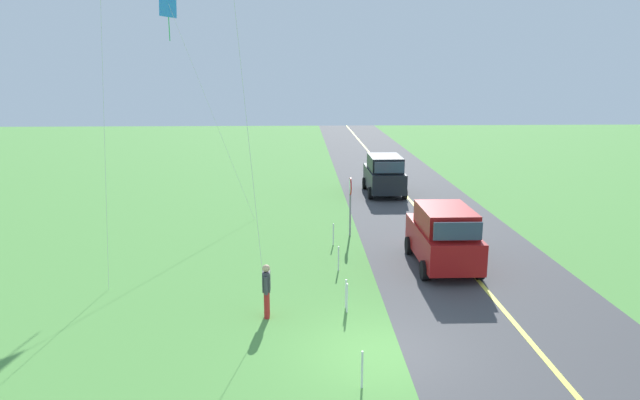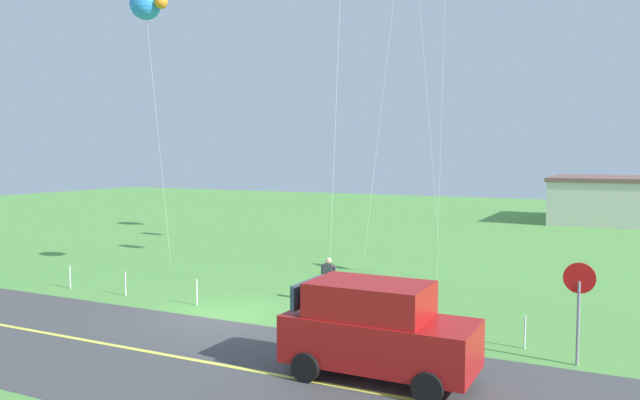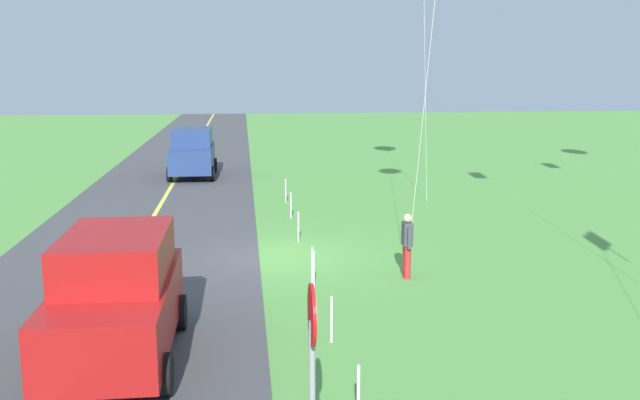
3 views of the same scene
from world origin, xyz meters
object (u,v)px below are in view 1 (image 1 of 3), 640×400
(stop_sign, at_px, (350,195))
(person_adult_near, at_px, (267,289))
(kite_orange_near, at_px, (169,7))
(car_suv_foreground, at_px, (443,236))
(car_parked_east_far, at_px, (384,174))

(stop_sign, relative_size, person_adult_near, 1.60)
(kite_orange_near, bearing_deg, car_suv_foreground, -121.74)
(stop_sign, bearing_deg, car_parked_east_far, -17.80)
(car_parked_east_far, relative_size, person_adult_near, 2.75)
(car_parked_east_far, bearing_deg, stop_sign, 162.20)
(kite_orange_near, bearing_deg, person_adult_near, -157.02)
(car_parked_east_far, distance_m, kite_orange_near, 14.68)
(car_parked_east_far, relative_size, stop_sign, 1.72)
(kite_orange_near, bearing_deg, stop_sign, -108.25)
(car_suv_foreground, height_order, kite_orange_near, kite_orange_near)
(car_parked_east_far, height_order, person_adult_near, car_parked_east_far)
(car_suv_foreground, distance_m, car_parked_east_far, 12.52)
(stop_sign, xyz_separation_m, kite_orange_near, (2.55, 7.74, 7.83))
(stop_sign, height_order, person_adult_near, stop_sign)
(car_suv_foreground, xyz_separation_m, stop_sign, (4.11, 3.02, 0.65))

